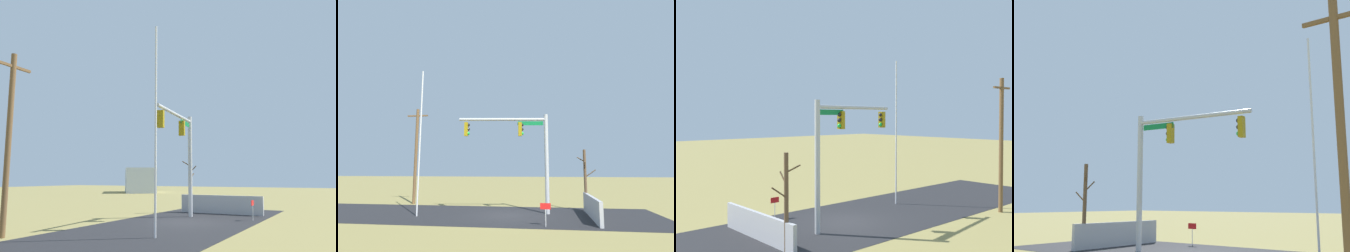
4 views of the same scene
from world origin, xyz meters
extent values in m
plane|color=olive|center=(0.00, 0.00, 0.00)|extent=(160.00, 160.00, 0.00)
cube|color=#232326|center=(-4.00, 0.00, 0.01)|extent=(28.00, 8.00, 0.01)
cube|color=#B7B5AD|center=(3.72, 0.84, 0.00)|extent=(6.00, 6.00, 0.01)
cube|color=#A8A8AD|center=(5.43, -0.34, 0.66)|extent=(0.20, 6.17, 1.33)
cylinder|color=#B2B5BA|center=(2.72, 0.84, 3.41)|extent=(0.28, 0.28, 6.82)
cylinder|color=#B2B5BA|center=(-0.30, 0.43, 6.47)|extent=(6.08, 1.01, 0.20)
cube|color=#0F7238|center=(1.63, 0.70, 6.19)|extent=(1.79, 0.27, 0.28)
cube|color=#937A0F|center=(0.91, 0.60, 5.77)|extent=(0.29, 0.39, 0.96)
sphere|color=black|center=(1.05, 0.62, 6.07)|extent=(0.22, 0.22, 0.22)
sphere|color=black|center=(1.05, 0.62, 5.77)|extent=(0.22, 0.22, 0.22)
sphere|color=green|center=(1.05, 0.62, 5.47)|extent=(0.22, 0.22, 0.22)
cube|color=#937A0F|center=(-2.85, 0.09, 5.77)|extent=(0.29, 0.39, 0.96)
sphere|color=black|center=(-2.70, 0.11, 6.07)|extent=(0.22, 0.22, 0.22)
sphere|color=black|center=(-2.70, 0.11, 5.77)|extent=(0.22, 0.22, 0.22)
sphere|color=green|center=(-2.70, 0.11, 5.47)|extent=(0.22, 0.22, 0.22)
cylinder|color=silver|center=(-5.65, -1.19, 4.85)|extent=(0.10, 0.10, 9.70)
cylinder|color=brown|center=(-8.71, 4.72, 4.17)|extent=(0.26, 0.26, 8.33)
cube|color=brown|center=(-8.71, 4.72, 7.73)|extent=(1.90, 0.12, 0.12)
cylinder|color=brown|center=(5.44, 2.09, 2.20)|extent=(0.20, 0.20, 4.40)
cylinder|color=brown|center=(5.81, 2.09, 2.68)|extent=(0.78, 0.07, 0.57)
cylinder|color=brown|center=(5.20, 2.29, 3.68)|extent=(0.54, 0.47, 0.39)
cylinder|color=brown|center=(5.42, 1.81, 3.24)|extent=(0.12, 0.61, 0.55)
cylinder|color=silver|center=(2.58, -3.40, 0.45)|extent=(0.04, 0.04, 0.90)
cube|color=red|center=(2.58, -3.40, 1.06)|extent=(0.56, 0.02, 0.32)
camera|label=1|loc=(-19.20, -8.92, 2.58)|focal=37.16mm
camera|label=2|loc=(2.58, -18.87, 3.08)|focal=29.97mm
camera|label=3|loc=(15.47, 17.09, 6.01)|focal=43.79mm
camera|label=4|loc=(-12.53, 16.80, 2.40)|focal=45.96mm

